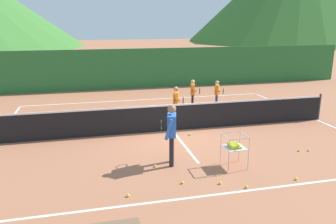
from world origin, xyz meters
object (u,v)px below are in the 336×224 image
at_px(ball_cart, 234,146).
at_px(tennis_ball_11, 299,150).
at_px(tennis_ball_5, 247,187).
at_px(tennis_ball_6, 155,166).
at_px(tennis_net, 172,117).
at_px(student_1, 193,91).
at_px(tennis_ball_9, 296,179).
at_px(tennis_ball_7, 128,195).
at_px(tennis_ball_0, 220,183).
at_px(instructor, 171,129).
at_px(tennis_ball_4, 182,182).
at_px(tennis_ball_1, 190,134).
at_px(student_0, 176,100).
at_px(student_2, 217,92).
at_px(tennis_ball_3, 309,150).

bearing_deg(ball_cart, tennis_ball_11, 12.79).
height_order(tennis_ball_5, tennis_ball_6, same).
bearing_deg(tennis_net, tennis_ball_11, -41.25).
bearing_deg(tennis_ball_6, student_1, 63.34).
distance_m(tennis_ball_9, tennis_ball_11, 2.07).
relative_size(tennis_ball_6, tennis_ball_7, 1.00).
xyz_separation_m(tennis_ball_0, tennis_ball_5, (0.54, -0.33, 0.00)).
height_order(instructor, tennis_ball_4, instructor).
height_order(tennis_net, tennis_ball_9, tennis_net).
relative_size(tennis_ball_0, tennis_ball_4, 1.00).
height_order(tennis_ball_1, tennis_ball_11, same).
xyz_separation_m(instructor, tennis_ball_0, (0.86, -1.46, -0.98)).
bearing_deg(instructor, student_1, 66.88).
bearing_deg(student_0, student_2, 33.21).
relative_size(tennis_net, tennis_ball_4, 179.26).
bearing_deg(instructor, tennis_ball_0, -59.51).
height_order(tennis_ball_3, tennis_ball_9, same).
height_order(tennis_ball_6, tennis_ball_9, same).
height_order(tennis_net, tennis_ball_0, tennis_net).
xyz_separation_m(student_2, ball_cart, (-1.93, -6.14, -0.15)).
xyz_separation_m(tennis_ball_1, tennis_ball_5, (0.18, -3.96, 0.00)).
xyz_separation_m(student_2, tennis_ball_4, (-3.56, -6.79, -0.72)).
bearing_deg(tennis_ball_9, student_2, 84.13).
xyz_separation_m(tennis_ball_0, tennis_ball_7, (-2.25, -0.08, 0.00)).
bearing_deg(student_2, student_0, -146.79).
bearing_deg(student_0, tennis_ball_11, -55.61).
distance_m(student_1, tennis_ball_1, 3.82).
relative_size(student_1, tennis_ball_9, 19.28).
bearing_deg(instructor, tennis_ball_1, 60.79).
bearing_deg(tennis_ball_7, student_1, 62.14).
xyz_separation_m(tennis_ball_5, tennis_ball_6, (-1.88, 1.68, 0.00)).
relative_size(tennis_ball_3, tennis_ball_11, 1.00).
bearing_deg(tennis_ball_5, tennis_net, 97.94).
distance_m(instructor, student_1, 6.21).
distance_m(student_0, student_1, 2.05).
bearing_deg(tennis_ball_7, tennis_ball_0, 2.08).
height_order(tennis_ball_1, tennis_ball_9, same).
relative_size(tennis_ball_1, tennis_ball_11, 1.00).
distance_m(tennis_ball_0, tennis_ball_11, 3.47).
xyz_separation_m(student_0, student_2, (2.31, 1.51, -0.07)).
bearing_deg(tennis_ball_5, tennis_ball_11, 34.07).
xyz_separation_m(student_1, student_2, (1.10, -0.14, -0.04)).
distance_m(instructor, student_2, 6.60).
relative_size(instructor, tennis_ball_9, 24.92).
bearing_deg(tennis_ball_6, ball_cart, -12.43).
xyz_separation_m(ball_cart, tennis_ball_3, (2.70, 0.49, -0.56)).
relative_size(student_0, tennis_ball_5, 20.07).
relative_size(tennis_net, tennis_ball_7, 179.26).
height_order(student_1, tennis_ball_0, student_1).
distance_m(student_0, tennis_ball_7, 6.23).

